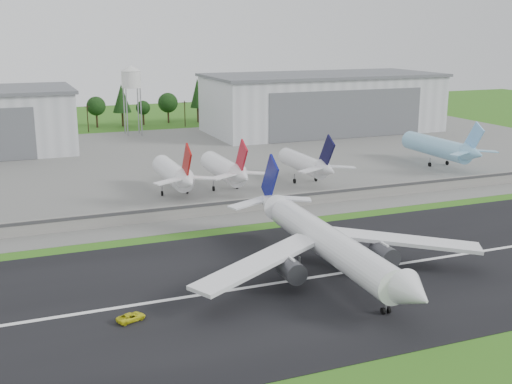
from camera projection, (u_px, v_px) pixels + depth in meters
name	position (u px, v px, depth m)	size (l,w,h in m)	color
ground	(377.00, 292.00, 110.15)	(600.00, 600.00, 0.00)	#296A19
runway	(348.00, 272.00, 119.14)	(320.00, 60.00, 0.10)	black
runway_centerline	(348.00, 272.00, 119.12)	(220.00, 1.00, 0.02)	white
apron	(186.00, 162.00, 218.15)	(320.00, 150.00, 0.10)	slate
blast_fence	(257.00, 204.00, 159.20)	(240.00, 0.61, 3.50)	gray
hangar_east	(322.00, 103.00, 282.44)	(102.00, 47.00, 25.20)	silver
water_tower	(131.00, 77.00, 268.83)	(8.40, 8.40, 29.40)	#99999E
utility_poles	(138.00, 129.00, 290.18)	(230.00, 3.00, 12.00)	black
treeline	(132.00, 125.00, 303.68)	(320.00, 16.00, 22.00)	black
main_airliner	(331.00, 251.00, 116.14)	(57.26, 59.15, 18.17)	white
ground_vehicle	(131.00, 317.00, 99.01)	(2.11, 4.57, 1.27)	yellow
parked_jet_red_a	(175.00, 174.00, 172.12)	(7.36, 31.29, 16.63)	white
parked_jet_red_b	(227.00, 170.00, 177.38)	(7.36, 31.29, 16.69)	white
parked_jet_navy	(308.00, 164.00, 186.35)	(7.36, 31.29, 16.37)	silver
parked_jet_skyblue	(442.00, 148.00, 209.29)	(7.36, 37.29, 16.94)	#84C0E4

